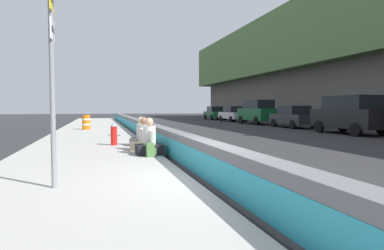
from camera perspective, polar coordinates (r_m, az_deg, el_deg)
ground_plane at (r=6.98m, az=3.95°, el=-10.10°), size 160.00×160.00×0.00m
sidewalk_strip at (r=6.59m, az=-18.72°, el=-10.41°), size 80.00×4.40×0.14m
jersey_barrier at (r=6.89m, az=3.93°, el=-6.66°), size 76.00×0.45×0.85m
route_sign_post at (r=6.47m, az=-22.69°, el=8.36°), size 0.44×0.09×3.60m
fire_hydrant at (r=13.12m, az=-13.14°, el=-1.41°), size 0.26×0.46×0.88m
seated_person_foreground at (r=10.36m, az=-7.24°, el=-3.05°), size 0.72×0.83×1.12m
seated_person_middle at (r=11.37m, az=-8.16°, el=-2.54°), size 0.91×0.98×1.11m
seated_person_rear at (r=12.82m, az=-8.63°, el=-1.96°), size 0.86×0.93×1.08m
backpack at (r=9.89m, az=-7.08°, el=-4.25°), size 0.32×0.28×0.40m
construction_barrel at (r=22.91m, az=-17.53°, el=0.46°), size 0.54×0.54×0.95m
parked_car_third at (r=21.97m, az=25.24°, el=1.69°), size 4.84×2.15×2.28m
parked_car_fourth at (r=27.19m, az=16.84°, el=1.37°), size 4.54×2.03×1.71m
parked_car_midline at (r=32.07m, az=11.08°, el=2.24°), size 4.86×2.19×2.28m
parked_car_far at (r=37.88m, az=7.02°, el=1.90°), size 4.55×2.05×1.71m
parked_car_farther at (r=43.70m, az=3.92°, el=2.06°), size 4.55×2.05×1.71m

